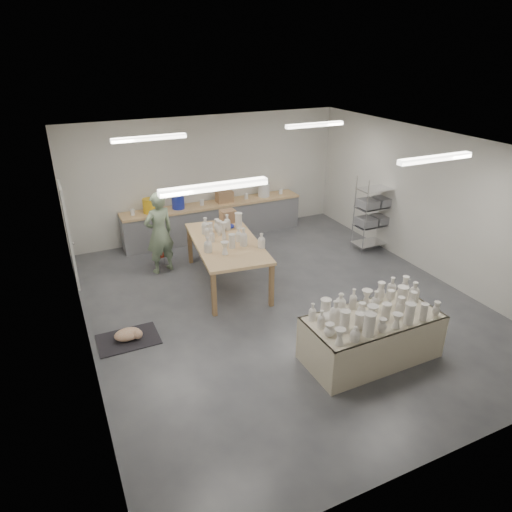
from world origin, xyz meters
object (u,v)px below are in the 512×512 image
work_table (226,239)px  potter (159,233)px  drying_table (371,334)px  red_stool (159,256)px

work_table → potter: size_ratio=1.46×
work_table → potter: bearing=146.2°
drying_table → work_table: work_table is taller
work_table → red_stool: work_table is taller
work_table → red_stool: bearing=139.3°
potter → red_stool: (0.00, 0.27, -0.65)m
drying_table → red_stool: (-2.20, 4.64, -0.18)m
potter → red_stool: potter is taller
drying_table → potter: (-2.20, 4.37, 0.46)m
potter → drying_table: bearing=101.1°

